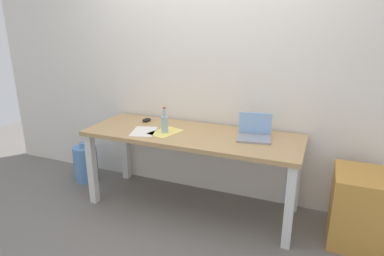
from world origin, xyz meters
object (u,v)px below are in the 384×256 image
Objects in this scene: water_cooler_jug at (86,163)px; laptop_right at (254,133)px; desk at (192,143)px; computer_mouse at (147,120)px; beer_bottle at (165,123)px; filing_cabinet at (357,208)px.

laptop_right is at bearing -0.06° from water_cooler_jug.
laptop_right reaches higher than desk.
desk is at bearing 10.94° from computer_mouse.
beer_bottle is 0.40× the size of filing_cabinet.
computer_mouse is (-0.57, 0.17, 0.11)m from desk.
laptop_right is 3.20× the size of computer_mouse.
desk is 0.58m from laptop_right.
computer_mouse reaches higher than filing_cabinet.
filing_cabinet is (1.44, 0.01, -0.36)m from desk.
computer_mouse is 0.22× the size of water_cooler_jug.
desk is 8.26× the size of beer_bottle.
desk is 1.41m from water_cooler_jug.
laptop_right reaches higher than filing_cabinet.
beer_bottle is (-0.80, -0.15, 0.04)m from laptop_right.
beer_bottle is 1.28m from water_cooler_jug.
desk is at bearing -179.71° from filing_cabinet.
laptop_right is at bearing 7.28° from desk.
laptop_right is (0.56, 0.07, 0.14)m from desk.
beer_bottle is at bearing -177.08° from filing_cabinet.
computer_mouse is 0.17× the size of filing_cabinet.
computer_mouse is 0.95m from water_cooler_jug.
laptop_right is 1.01m from filing_cabinet.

